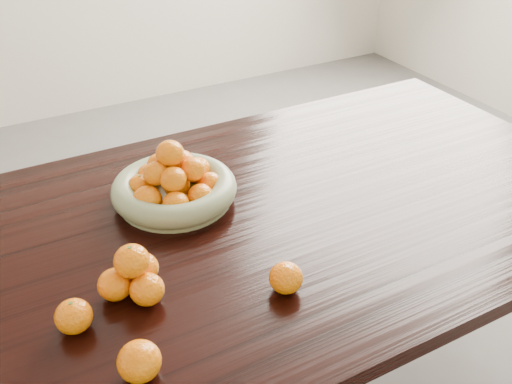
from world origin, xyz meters
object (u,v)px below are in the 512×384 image
dining_table (237,251)px  fruit_bowl (174,186)px  loose_orange_0 (74,316)px  orange_pyramid (134,275)px

dining_table → fruit_bowl: 0.22m
fruit_bowl → loose_orange_0: 0.45m
dining_table → orange_pyramid: size_ratio=14.92×
orange_pyramid → loose_orange_0: 0.14m
fruit_bowl → loose_orange_0: fruit_bowl is taller
orange_pyramid → loose_orange_0: orange_pyramid is taller
loose_orange_0 → orange_pyramid: bearing=17.7°
fruit_bowl → loose_orange_0: size_ratio=4.46×
orange_pyramid → dining_table: bearing=23.5°
dining_table → fruit_bowl: bearing=121.9°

